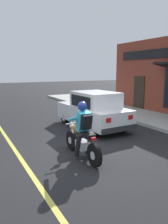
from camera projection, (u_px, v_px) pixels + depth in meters
ground_plane at (84, 152)px, 6.66m from camera, size 80.00×80.00×0.00m
sidewalk_curb at (140, 116)px, 11.66m from camera, size 2.60×22.00×0.14m
lane_stripe at (5, 135)px, 8.37m from camera, size 0.12×19.80×0.01m
motorcycle_with_rider at (82, 135)px, 6.11m from camera, size 0.56×2.02×1.62m
car_hatchback at (93, 110)px, 9.36m from camera, size 1.72×3.82×1.57m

